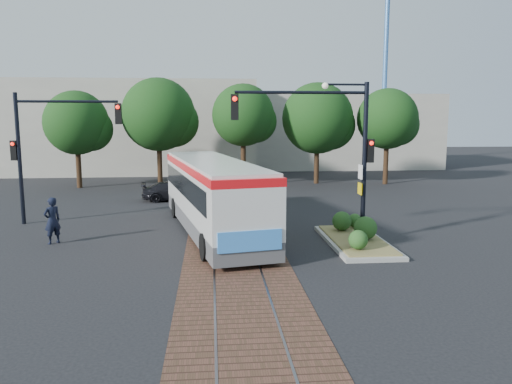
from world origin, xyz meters
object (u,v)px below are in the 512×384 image
(traffic_island, at_px, (356,235))
(officer, at_px, (52,221))
(city_bus, at_px, (213,192))
(signal_pole_left, at_px, (44,140))
(parked_car, at_px, (174,191))
(signal_pole_main, at_px, (334,137))

(traffic_island, distance_m, officer, 11.87)
(city_bus, height_order, officer, city_bus)
(signal_pole_left, height_order, parked_car, signal_pole_left)
(city_bus, bearing_deg, officer, -178.55)
(traffic_island, height_order, signal_pole_main, signal_pole_main)
(city_bus, xyz_separation_m, officer, (-6.24, -1.43, -0.81))
(city_bus, height_order, traffic_island, city_bus)
(traffic_island, height_order, officer, officer)
(traffic_island, xyz_separation_m, officer, (-11.81, 1.00, 0.59))
(city_bus, distance_m, signal_pole_main, 5.71)
(signal_pole_main, bearing_deg, officer, 175.21)
(parked_car, bearing_deg, city_bus, -171.43)
(signal_pole_main, relative_size, parked_car, 1.57)
(traffic_island, height_order, signal_pole_left, signal_pole_left)
(officer, xyz_separation_m, parked_car, (3.99, 9.88, -0.36))
(traffic_island, xyz_separation_m, signal_pole_main, (-0.96, 0.09, 3.83))
(signal_pole_main, distance_m, officer, 11.37)
(city_bus, relative_size, signal_pole_main, 1.97)
(officer, height_order, parked_car, officer)
(officer, bearing_deg, city_bus, 149.19)
(signal_pole_main, bearing_deg, traffic_island, -5.36)
(signal_pole_left, bearing_deg, city_bus, -17.96)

